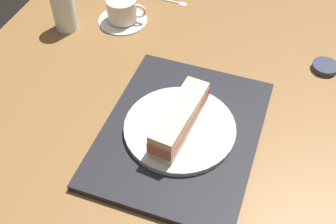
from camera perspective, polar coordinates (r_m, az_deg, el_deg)
name	(u,v)px	position (r cm, az deg, el deg)	size (l,w,h in cm)	color
ground_plane	(142,140)	(90.87, -3.46, -3.85)	(140.00, 100.00, 3.00)	brown
serving_tray	(181,132)	(89.17, 1.77, -2.76)	(40.43, 31.83, 1.62)	black
sandwich_plate	(180,128)	(87.99, 1.60, -2.22)	(23.33, 23.33, 1.25)	silver
sandwich_near	(168,138)	(81.59, 0.00, -3.50)	(8.57, 6.00, 6.23)	beige
sandwich_middle	(180,118)	(85.44, 1.65, -0.77)	(8.20, 5.97, 5.48)	beige
sandwich_far	(191,99)	(89.44, 3.15, 1.76)	(8.31, 6.07, 4.95)	beige
coffee_cup	(122,12)	(118.19, -6.17, 13.31)	(13.45, 13.45, 6.85)	white
drinking_glass	(63,8)	(116.67, -13.94, 13.41)	(6.09, 6.09, 12.20)	silver
small_sauce_dish	(325,67)	(110.39, 20.43, 5.72)	(6.30, 6.30, 1.43)	#33384C
teaspoon	(177,2)	(126.33, 1.27, 14.61)	(2.11, 10.58, 0.80)	silver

